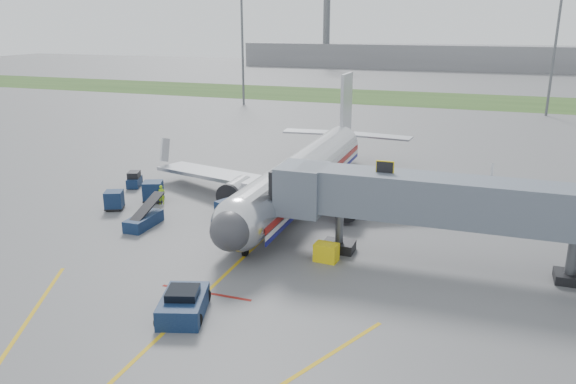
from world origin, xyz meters
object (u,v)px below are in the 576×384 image
(airliner, at_px, (304,173))
(pushback_tug, at_px, (183,304))
(belt_loader, at_px, (144,220))
(ramp_worker, at_px, (161,195))
(baggage_tug, at_px, (134,180))

(airliner, distance_m, pushback_tug, 22.15)
(airliner, height_order, belt_loader, airliner)
(belt_loader, bearing_deg, pushback_tug, -48.69)
(airliner, bearing_deg, pushback_tug, -89.79)
(ramp_worker, bearing_deg, belt_loader, -96.95)
(belt_loader, relative_size, ramp_worker, 2.56)
(baggage_tug, xyz_separation_m, ramp_worker, (5.52, -3.93, 0.20))
(baggage_tug, distance_m, ramp_worker, 6.78)
(baggage_tug, bearing_deg, pushback_tug, -50.28)
(belt_loader, bearing_deg, airliner, 46.63)
(pushback_tug, height_order, belt_loader, belt_loader)
(airliner, bearing_deg, belt_loader, -133.37)
(pushback_tug, xyz_separation_m, baggage_tug, (-17.33, 20.86, 0.02))
(airliner, height_order, pushback_tug, airliner)
(pushback_tug, bearing_deg, baggage_tug, 129.72)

